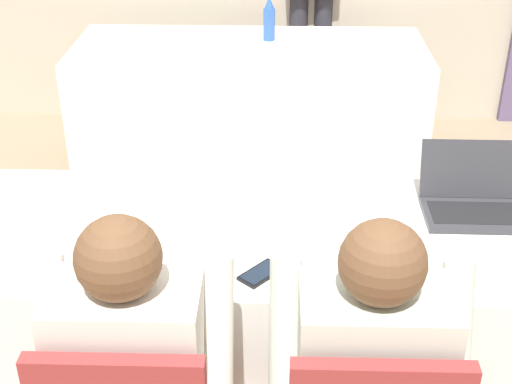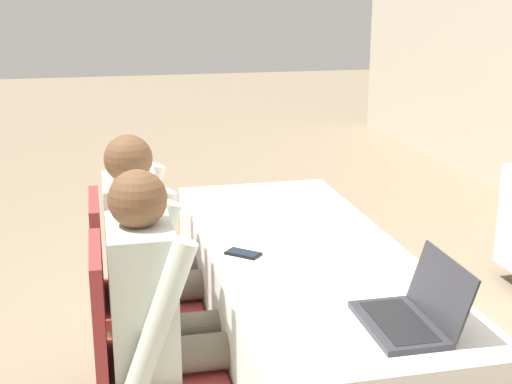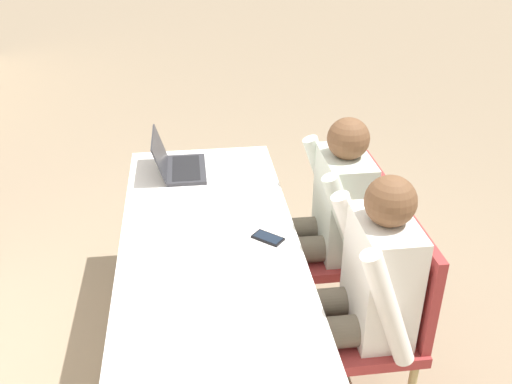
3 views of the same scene
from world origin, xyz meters
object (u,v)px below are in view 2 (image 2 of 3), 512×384
at_px(cell_phone, 243,253).
at_px(chair_near_left, 129,286).
at_px(chair_near_right, 137,352).
at_px(person_checkered_shirt, 151,250).
at_px(person_white_shirt, 165,308).
at_px(laptop, 411,313).

xyz_separation_m(cell_phone, chair_near_left, (-0.31, -0.44, -0.23)).
height_order(chair_near_right, person_checkered_shirt, person_checkered_shirt).
bearing_deg(chair_near_right, cell_phone, -57.85).
height_order(chair_near_right, person_white_shirt, person_white_shirt).
bearing_deg(person_checkered_shirt, chair_near_right, 170.04).
relative_size(chair_near_left, chair_near_right, 1.00).
xyz_separation_m(chair_near_left, chair_near_right, (0.59, 0.00, 0.00)).
xyz_separation_m(laptop, cell_phone, (-0.71, -0.38, -0.04)).
bearing_deg(person_white_shirt, person_checkered_shirt, 0.00).
relative_size(chair_near_right, person_checkered_shirt, 0.78).
bearing_deg(chair_near_left, person_checkered_shirt, -90.00).
bearing_deg(laptop, chair_near_right, -117.27).
bearing_deg(chair_near_right, chair_near_left, 0.00).
bearing_deg(chair_near_left, laptop, -141.06).
distance_m(cell_phone, person_checkered_shirt, 0.46).
bearing_deg(chair_near_right, person_checkered_shirt, -9.96).
bearing_deg(person_white_shirt, chair_near_left, 9.96).
distance_m(laptop, cell_phone, 0.81).
relative_size(chair_near_left, person_white_shirt, 0.78).
xyz_separation_m(laptop, chair_near_right, (-0.44, -0.83, -0.27)).
bearing_deg(person_checkered_shirt, chair_near_left, 90.00).
distance_m(cell_phone, person_white_shirt, 0.44).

